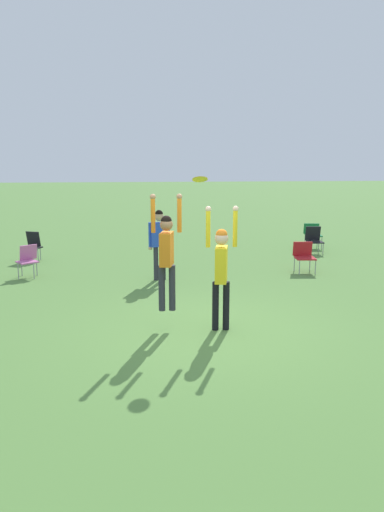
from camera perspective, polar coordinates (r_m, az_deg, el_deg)
The scene contains 10 objects.
ground_plane at distance 9.22m, azimuth 1.18°, elevation -8.37°, with size 120.00×120.00×0.00m, color #56843D.
person_jumping at distance 8.96m, azimuth -2.92°, elevation 0.72°, with size 0.57×0.46×2.13m.
person_defending at distance 8.89m, azimuth 3.37°, elevation -1.00°, with size 0.59×0.47×2.26m.
frisbee at distance 8.95m, azimuth 0.92°, elevation 8.76°, with size 0.28×0.26×0.11m.
camping_chair_0 at distance 13.82m, azimuth -18.26°, elevation -0.23°, with size 0.64×0.71×0.83m.
camping_chair_1 at distance 14.05m, azimuth 12.68°, elevation 0.17°, with size 0.58×0.61×0.82m.
camping_chair_2 at distance 15.92m, azimuth -17.73°, elevation 1.32°, with size 0.59×0.65×0.89m.
camping_chair_3 at distance 16.96m, azimuth 13.77°, elevation 1.99°, with size 0.53×0.57×0.87m.
camping_chair_4 at distance 18.01m, azimuth 13.62°, elevation 2.57°, with size 0.60×0.64×0.84m.
person_spectator_near at distance 12.67m, azimuth -3.76°, elevation 2.09°, with size 0.57×0.25×1.81m.
Camera 1 is at (-1.13, -8.62, 3.06)m, focal length 35.00 mm.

